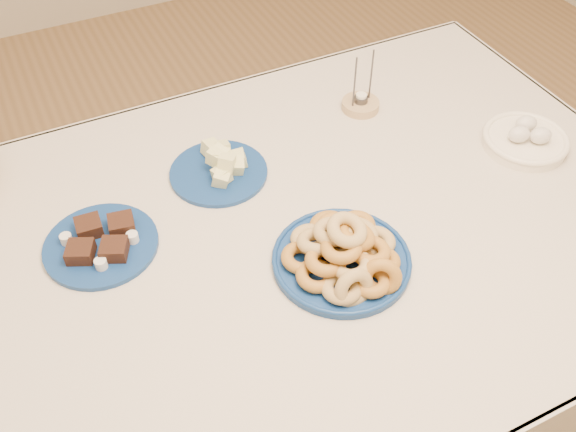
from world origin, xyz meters
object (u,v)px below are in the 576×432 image
object	(u,v)px
dining_table	(278,268)
candle_holder	(361,104)
donut_platter	(344,254)
egg_bowl	(526,139)
melon_plate	(221,167)
brownie_plate	(101,243)

from	to	relation	value
dining_table	candle_holder	size ratio (longest dim) A/B	10.92
donut_platter	egg_bowl	distance (m)	0.58
donut_platter	melon_plate	size ratio (longest dim) A/B	1.09
candle_holder	brownie_plate	bearing A→B (deg)	-166.06
donut_platter	egg_bowl	world-z (taller)	donut_platter
dining_table	donut_platter	world-z (taller)	donut_platter
donut_platter	candle_holder	distance (m)	0.52
melon_plate	candle_holder	size ratio (longest dim) A/B	1.81
melon_plate	donut_platter	bearing A→B (deg)	-72.34
dining_table	brownie_plate	bearing A→B (deg)	159.45
dining_table	melon_plate	world-z (taller)	melon_plate
dining_table	donut_platter	bearing A→B (deg)	-58.35
donut_platter	egg_bowl	size ratio (longest dim) A/B	1.23
melon_plate	brownie_plate	bearing A→B (deg)	-161.60
dining_table	melon_plate	distance (m)	0.26
dining_table	egg_bowl	world-z (taller)	egg_bowl
melon_plate	candle_holder	bearing A→B (deg)	10.55
candle_holder	donut_platter	bearing A→B (deg)	-124.34
dining_table	egg_bowl	distance (m)	0.65
egg_bowl	melon_plate	bearing A→B (deg)	161.81
dining_table	egg_bowl	bearing A→B (deg)	0.10
donut_platter	candle_holder	world-z (taller)	candle_holder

